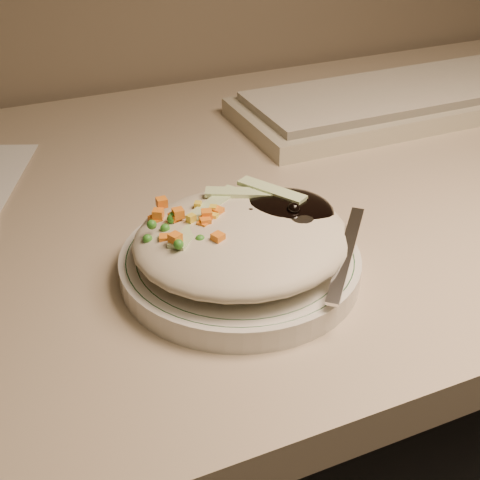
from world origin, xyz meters
name	(u,v)px	position (x,y,z in m)	size (l,w,h in m)	color
desk	(263,316)	(0.00, 1.38, 0.54)	(1.40, 0.70, 0.74)	tan
plate	(240,264)	(-0.10, 1.22, 0.75)	(0.21, 0.21, 0.02)	silver
plate_rim	(240,255)	(-0.10, 1.22, 0.76)	(0.20, 0.20, 0.00)	#144723
meal	(245,234)	(-0.10, 1.22, 0.78)	(0.21, 0.19, 0.05)	#B4AB92
keyboard	(411,98)	(0.28, 1.49, 0.76)	(0.50, 0.18, 0.04)	#ABA68C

